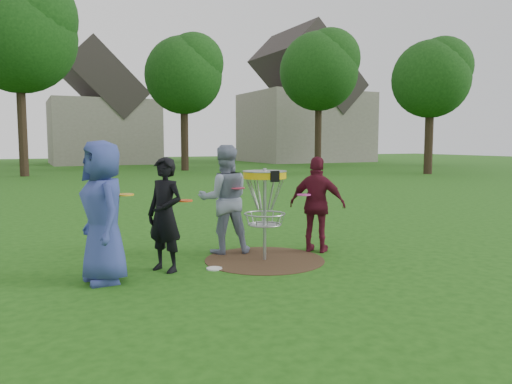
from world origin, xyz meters
name	(u,v)px	position (x,y,z in m)	size (l,w,h in m)	color
ground	(265,260)	(0.00, 0.00, 0.00)	(100.00, 100.00, 0.00)	#19470F
dirt_patch	(265,260)	(0.00, 0.00, 0.00)	(1.80, 1.80, 0.01)	#47331E
player_blue	(103,212)	(-2.35, -0.18, 0.90)	(0.88, 0.57, 1.79)	#323F89
player_black	(165,215)	(-1.51, 0.02, 0.78)	(0.57, 0.37, 1.56)	black
player_grey	(224,199)	(-0.35, 0.72, 0.86)	(0.84, 0.65, 1.72)	gray
player_maroon	(317,205)	(1.01, 0.14, 0.77)	(0.90, 0.38, 1.54)	#5A1425
disc_on_grass	(214,269)	(-0.88, -0.19, 0.01)	(0.22, 0.22, 0.02)	silver
disc_golf_basket	(265,193)	(0.00, 0.00, 1.02)	(0.66, 0.67, 1.38)	#9EA0A5
held_discs	(218,194)	(-0.70, 0.11, 1.01)	(3.02, 0.85, 0.17)	#FCA91C
tree_row	(93,55)	(0.44, 20.67, 6.21)	(51.20, 17.42, 9.90)	#38281C
house_row	(130,111)	(4.78, 33.07, 4.14)	(44.50, 10.65, 11.62)	gray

